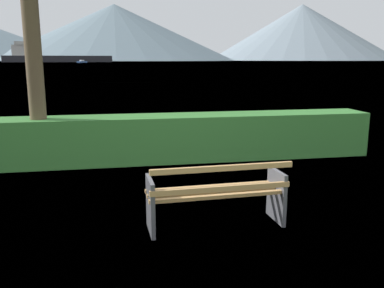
{
  "coord_description": "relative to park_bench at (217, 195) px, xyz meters",
  "views": [
    {
      "loc": [
        -1.18,
        -4.74,
        2.08
      ],
      "look_at": [
        0.0,
        1.61,
        0.73
      ],
      "focal_mm": 38.05,
      "sensor_mm": 36.0,
      "label": 1
    }
  ],
  "objects": [
    {
      "name": "distant_hills",
      "position": [
        -69.0,
        567.17,
        36.51
      ],
      "size": [
        836.26,
        416.08,
        77.07
      ],
      "color": "slate",
      "rests_on": "ground_plane"
    },
    {
      "name": "cargo_ship_large",
      "position": [
        -42.57,
        277.97,
        3.16
      ],
      "size": [
        68.77,
        20.68,
        12.81
      ],
      "color": "#232328",
      "rests_on": "water_surface"
    },
    {
      "name": "hedge_row",
      "position": [
        -0.0,
        3.58,
        0.04
      ],
      "size": [
        8.34,
        0.88,
        0.94
      ],
      "primitive_type": "cube",
      "color": "#387A33",
      "rests_on": "ground_plane"
    },
    {
      "name": "ground_plane",
      "position": [
        -0.0,
        0.06,
        -0.43
      ],
      "size": [
        1400.0,
        1400.0,
        0.0
      ],
      "primitive_type": "plane",
      "color": "#4C6B33"
    },
    {
      "name": "sailboat_mid",
      "position": [
        -19.03,
        229.93,
        0.13
      ],
      "size": [
        5.42,
        6.81,
        1.53
      ],
      "color": "#335693",
      "rests_on": "water_surface"
    },
    {
      "name": "park_bench",
      "position": [
        0.0,
        0.0,
        0.0
      ],
      "size": [
        1.75,
        0.64,
        0.87
      ],
      "color": "tan",
      "rests_on": "ground_plane"
    },
    {
      "name": "water_surface",
      "position": [
        -0.0,
        308.22,
        -0.43
      ],
      "size": [
        620.0,
        620.0,
        0.0
      ],
      "primitive_type": "plane",
      "color": "slate",
      "rests_on": "ground_plane"
    }
  ]
}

